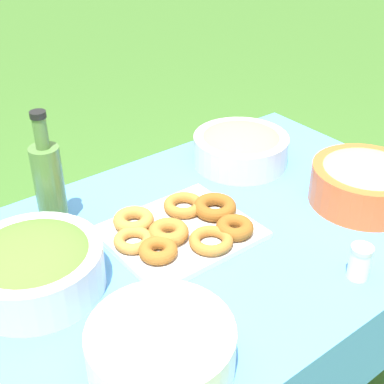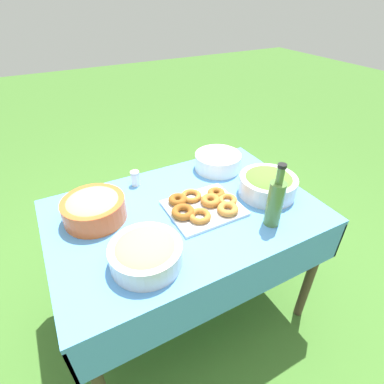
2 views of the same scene
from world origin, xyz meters
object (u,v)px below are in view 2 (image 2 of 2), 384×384
at_px(salad_bowl, 268,184).
at_px(plate_stack, 218,161).
at_px(bread_bowl, 146,252).
at_px(olive_oil_bottle, 275,202).
at_px(donut_platter, 203,205).
at_px(pasta_bowl, 94,207).

height_order(salad_bowl, plate_stack, salad_bowl).
distance_m(salad_bowl, plate_stack, 0.36).
bearing_deg(bread_bowl, plate_stack, 37.63).
xyz_separation_m(salad_bowl, olive_oil_bottle, (-0.14, -0.20, 0.06)).
xyz_separation_m(donut_platter, olive_oil_bottle, (0.23, -0.24, 0.10)).
bearing_deg(olive_oil_bottle, salad_bowl, 55.55).
bearing_deg(donut_platter, bread_bowl, -152.56).
bearing_deg(donut_platter, pasta_bowl, 159.77).
xyz_separation_m(salad_bowl, plate_stack, (-0.09, 0.35, -0.02)).
height_order(plate_stack, olive_oil_bottle, olive_oil_bottle).
bearing_deg(salad_bowl, plate_stack, 104.51).
bearing_deg(pasta_bowl, plate_stack, 9.43).
distance_m(donut_platter, olive_oil_bottle, 0.35).
bearing_deg(salad_bowl, bread_bowl, -168.31).
xyz_separation_m(plate_stack, bread_bowl, (-0.65, -0.50, 0.01)).
relative_size(olive_oil_bottle, bread_bowl, 1.08).
distance_m(salad_bowl, olive_oil_bottle, 0.25).
height_order(pasta_bowl, plate_stack, pasta_bowl).
height_order(salad_bowl, donut_platter, salad_bowl).
distance_m(salad_bowl, pasta_bowl, 0.88).
relative_size(salad_bowl, bread_bowl, 1.03).
relative_size(plate_stack, bread_bowl, 0.94).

